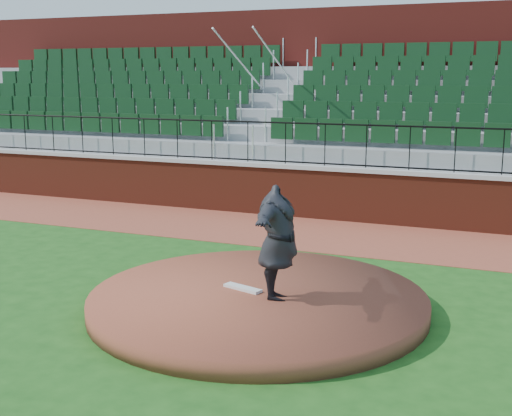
{
  "coord_description": "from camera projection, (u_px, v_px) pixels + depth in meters",
  "views": [
    {
      "loc": [
        4.19,
        -8.55,
        3.45
      ],
      "look_at": [
        0.0,
        1.5,
        1.3
      ],
      "focal_mm": 47.45,
      "sensor_mm": 36.0,
      "label": 1
    }
  ],
  "objects": [
    {
      "name": "pitcher",
      "position": [
        278.0,
        243.0,
        9.67
      ],
      "size": [
        1.01,
        2.14,
        1.68
      ],
      "primitive_type": "imported",
      "rotation": [
        0.0,
        0.0,
        1.79
      ],
      "color": "black",
      "rests_on": "pitchers_mound"
    },
    {
      "name": "concourse_wall",
      "position": [
        394.0,
        98.0,
        20.8
      ],
      "size": [
        34.0,
        0.5,
        5.5
      ],
      "primitive_type": "cube",
      "color": "maroon",
      "rests_on": "ground"
    },
    {
      "name": "pitching_rubber",
      "position": [
        243.0,
        288.0,
        10.25
      ],
      "size": [
        0.66,
        0.34,
        0.04
      ],
      "primitive_type": "cube",
      "rotation": [
        0.0,
        0.0,
        -0.29
      ],
      "color": "silver",
      "rests_on": "pitchers_mound"
    },
    {
      "name": "wall_cap",
      "position": [
        345.0,
        169.0,
        16.09
      ],
      "size": [
        34.0,
        0.45,
        0.1
      ],
      "primitive_type": "cube",
      "color": "#B7B7B7",
      "rests_on": "field_wall"
    },
    {
      "name": "pitchers_mound",
      "position": [
        258.0,
        301.0,
        10.1
      ],
      "size": [
        5.03,
        5.03,
        0.25
      ],
      "primitive_type": "cylinder",
      "color": "brown",
      "rests_on": "ground"
    },
    {
      "name": "field_wall",
      "position": [
        344.0,
        196.0,
        16.21
      ],
      "size": [
        34.0,
        0.35,
        1.2
      ],
      "primitive_type": "cube",
      "color": "maroon",
      "rests_on": "ground"
    },
    {
      "name": "seating_stands",
      "position": [
        372.0,
        118.0,
        18.35
      ],
      "size": [
        34.0,
        5.1,
        4.6
      ],
      "primitive_type": null,
      "color": "gray",
      "rests_on": "ground"
    },
    {
      "name": "warning_track",
      "position": [
        324.0,
        234.0,
        14.88
      ],
      "size": [
        34.0,
        3.2,
        0.01
      ],
      "primitive_type": "cube",
      "color": "brown",
      "rests_on": "ground"
    },
    {
      "name": "ground",
      "position": [
        217.0,
        312.0,
        9.99
      ],
      "size": [
        90.0,
        90.0,
        0.0
      ],
      "primitive_type": "plane",
      "color": "#1A4C15",
      "rests_on": "ground"
    },
    {
      "name": "wall_railing",
      "position": [
        345.0,
        146.0,
        15.98
      ],
      "size": [
        34.0,
        0.05,
        1.0
      ],
      "primitive_type": null,
      "color": "black",
      "rests_on": "wall_cap"
    }
  ]
}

